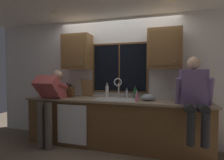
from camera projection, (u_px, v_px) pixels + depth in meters
back_wall at (117, 80)px, 3.63m from camera, size 5.84×0.12×2.55m
ceiling_downlight_left at (56, 13)px, 3.22m from camera, size 0.14×0.14×0.01m
ceiling_downlight_right at (172, 0)px, 2.65m from camera, size 0.14×0.14×0.01m
window_glass at (119, 68)px, 3.53m from camera, size 1.10×0.02×0.95m
window_frame_top at (119, 44)px, 3.50m from camera, size 1.17×0.02×0.04m
window_frame_bottom at (119, 92)px, 3.54m from camera, size 1.17×0.02×0.04m
window_frame_left at (94, 68)px, 3.68m from camera, size 0.03×0.02×0.95m
window_frame_right at (147, 68)px, 3.36m from camera, size 0.03×0.02×0.95m
window_mullion_center at (119, 68)px, 3.52m from camera, size 0.02×0.02×0.95m
lower_cabinet_run at (113, 124)px, 3.33m from camera, size 3.44×0.58×0.88m
countertop at (113, 100)px, 3.29m from camera, size 3.50×0.62×0.04m
dishwasher_front at (72, 124)px, 3.22m from camera, size 0.60×0.02×0.74m
upper_cabinet_left at (77, 52)px, 3.61m from camera, size 0.59×0.36×0.72m
upper_cabinet_right at (164, 49)px, 3.12m from camera, size 0.59×0.36×0.72m
sink at (116, 104)px, 3.28m from camera, size 0.80×0.46×0.21m
faucet at (118, 85)px, 3.44m from camera, size 0.18×0.09×0.40m
person_standing at (50, 98)px, 3.36m from camera, size 0.53×0.72×1.49m
person_sitting_on_counter at (194, 94)px, 2.64m from camera, size 0.54×0.61×1.26m
knife_block at (71, 92)px, 3.57m from camera, size 0.12×0.18×0.32m
cutting_board at (87, 88)px, 3.67m from camera, size 0.25×0.10×0.37m
mixing_bowl at (148, 97)px, 3.14m from camera, size 0.25×0.25×0.12m
soap_dispenser at (137, 97)px, 3.02m from camera, size 0.06×0.07×0.20m
bottle_green_glass at (135, 93)px, 3.38m from camera, size 0.07×0.07×0.25m
bottle_tall_clear at (107, 91)px, 3.55m from camera, size 0.07×0.07×0.30m
bottle_amber_small at (127, 94)px, 3.44m from camera, size 0.05×0.05×0.21m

